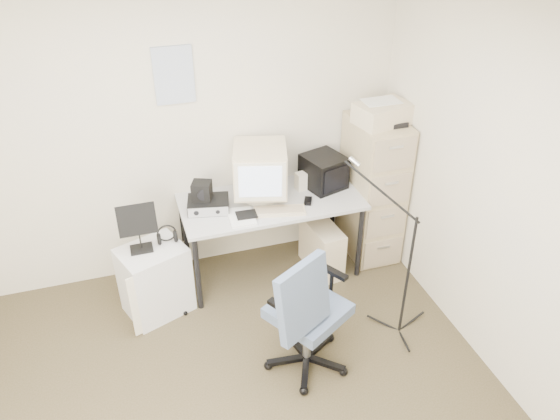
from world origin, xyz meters
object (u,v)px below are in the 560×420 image
object	(u,v)px
desk	(271,236)
office_chair	(308,309)
filing_cabinet	(372,189)
side_cart	(155,280)

from	to	relation	value
desk	office_chair	world-z (taller)	office_chair
filing_cabinet	office_chair	world-z (taller)	filing_cabinet
desk	side_cart	world-z (taller)	desk
side_cart	desk	bearing A→B (deg)	-9.19
filing_cabinet	office_chair	size ratio (longest dim) A/B	1.23
filing_cabinet	side_cart	xyz separation A→B (m)	(-1.98, -0.24, -0.35)
office_chair	side_cart	bearing A→B (deg)	106.04
desk	side_cart	xyz separation A→B (m)	(-1.03, -0.21, -0.07)
office_chair	side_cart	xyz separation A→B (m)	(-0.95, 0.91, -0.23)
filing_cabinet	desk	xyz separation A→B (m)	(-0.95, -0.03, -0.29)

